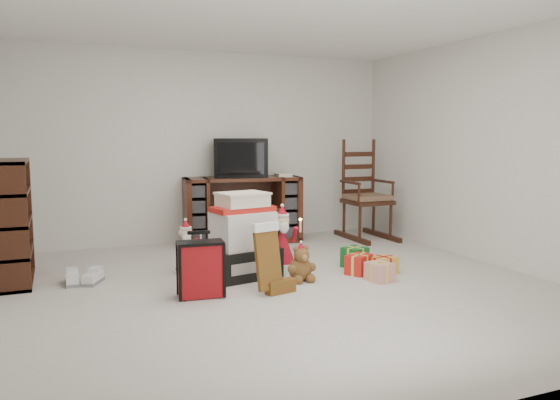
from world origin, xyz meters
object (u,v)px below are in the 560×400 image
object	(u,v)px
mrs_claus_figurine	(186,252)
crt_television	(241,158)
sneaker_pair	(83,279)
bookshelf	(12,224)
rocking_chair	(365,203)
gift_pile	(243,241)
tv_stand	(242,210)
santa_figurine	(282,243)
teddy_bear	(301,266)
red_suitcase	(201,269)
gift_cluster	(365,262)

from	to	relation	value
mrs_claus_figurine	crt_television	xyz separation A→B (m)	(1.05, 1.35, 0.91)
sneaker_pair	bookshelf	bearing A→B (deg)	161.42
rocking_chair	bookshelf	bearing A→B (deg)	-170.54
rocking_chair	gift_pile	distance (m)	2.62
tv_stand	santa_figurine	bearing A→B (deg)	-85.34
teddy_bear	sneaker_pair	world-z (taller)	teddy_bear
bookshelf	rocking_chair	bearing A→B (deg)	9.09
tv_stand	mrs_claus_figurine	bearing A→B (deg)	-122.51
gift_pile	santa_figurine	distance (m)	0.60
tv_stand	mrs_claus_figurine	distance (m)	1.71
teddy_bear	tv_stand	bearing A→B (deg)	87.27
bookshelf	crt_television	size ratio (longest dim) A/B	1.46
gift_pile	santa_figurine	world-z (taller)	gift_pile
santa_figurine	crt_television	size ratio (longest dim) A/B	0.82
mrs_claus_figurine	red_suitcase	bearing A→B (deg)	-94.68
gift_pile	gift_cluster	xyz separation A→B (m)	(1.20, -0.34, -0.25)
red_suitcase	tv_stand	bearing A→B (deg)	69.49
bookshelf	gift_pile	distance (m)	2.21
crt_television	red_suitcase	bearing A→B (deg)	-98.18
sneaker_pair	teddy_bear	bearing A→B (deg)	-8.41
sneaker_pair	crt_television	bearing A→B (deg)	45.24
bookshelf	mrs_claus_figurine	xyz separation A→B (m)	(1.61, -0.29, -0.36)
rocking_chair	gift_cluster	size ratio (longest dim) A/B	1.83
gift_pile	crt_television	bearing A→B (deg)	60.53
bookshelf	santa_figurine	world-z (taller)	bookshelf
bookshelf	crt_television	distance (m)	2.92
gift_pile	teddy_bear	distance (m)	0.63
santa_figurine	crt_television	xyz separation A→B (m)	(0.03, 1.48, 0.86)
rocking_chair	gift_cluster	bearing A→B (deg)	-120.53
rocking_chair	santa_figurine	size ratio (longest dim) A/B	2.12
rocking_chair	crt_television	size ratio (longest dim) A/B	1.75
bookshelf	red_suitcase	size ratio (longest dim) A/B	2.04
gift_cluster	crt_television	xyz separation A→B (m)	(-0.63, 2.08, 1.00)
tv_stand	teddy_bear	distance (m)	2.09
santa_figurine	crt_television	distance (m)	1.71
rocking_chair	teddy_bear	bearing A→B (deg)	-135.13
crt_television	tv_stand	bearing A→B (deg)	-74.51
sneaker_pair	gift_cluster	size ratio (longest dim) A/B	0.48
mrs_claus_figurine	crt_television	distance (m)	1.94
gift_cluster	crt_television	world-z (taller)	crt_television
teddy_bear	mrs_claus_figurine	size ratio (longest dim) A/B	0.61
rocking_chair	mrs_claus_figurine	distance (m)	2.90
teddy_bear	mrs_claus_figurine	distance (m)	1.21
rocking_chair	teddy_bear	size ratio (longest dim) A/B	4.16
tv_stand	bookshelf	bearing A→B (deg)	-152.85
gift_pile	teddy_bear	size ratio (longest dim) A/B	2.45
red_suitcase	teddy_bear	size ratio (longest dim) A/B	1.71
rocking_chair	mrs_claus_figurine	size ratio (longest dim) A/B	2.55
tv_stand	red_suitcase	size ratio (longest dim) A/B	2.70
tv_stand	mrs_claus_figurine	world-z (taller)	tv_stand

